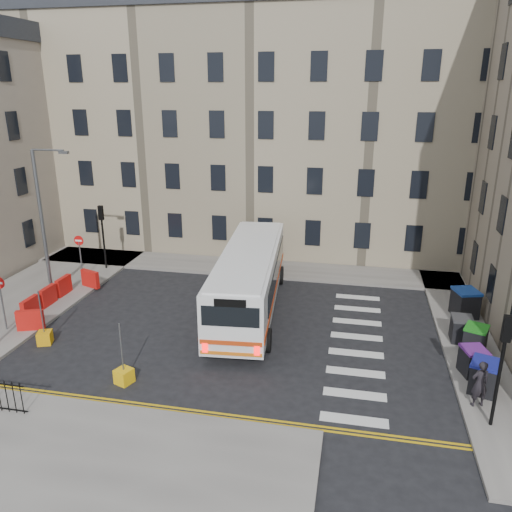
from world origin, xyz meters
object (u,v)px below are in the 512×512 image
(wheelie_bin_a, at_px, (484,376))
(pedestrian, at_px, (480,384))
(wheelie_bin_e, at_px, (465,303))
(wheelie_bin_d, at_px, (461,329))
(wheelie_bin_b, at_px, (473,361))
(bollard_yellow, at_px, (45,338))
(bollard_chevron, at_px, (124,376))
(streetlamp, at_px, (42,221))
(bus, at_px, (249,277))
(wheelie_bin_c, at_px, (475,339))

(wheelie_bin_a, relative_size, pedestrian, 0.78)
(wheelie_bin_e, bearing_deg, wheelie_bin_d, -119.65)
(wheelie_bin_b, distance_m, bollard_yellow, 18.63)
(wheelie_bin_d, xyz_separation_m, bollard_chevron, (-13.64, -6.14, -0.43))
(wheelie_bin_e, bearing_deg, pedestrian, -113.40)
(streetlamp, bearing_deg, bus, 1.50)
(wheelie_bin_c, distance_m, bollard_yellow, 19.31)
(wheelie_bin_b, relative_size, bollard_chevron, 2.04)
(wheelie_bin_a, xyz_separation_m, bollard_chevron, (-13.75, -2.03, -0.48))
(wheelie_bin_d, distance_m, bollard_chevron, 14.96)
(streetlamp, height_order, wheelie_bin_d, streetlamp)
(wheelie_bin_d, distance_m, bollard_yellow, 19.04)
(streetlamp, relative_size, wheelie_bin_e, 5.30)
(wheelie_bin_d, relative_size, bollard_yellow, 1.93)
(bollard_yellow, xyz_separation_m, bollard_chevron, (5.00, -2.27, 0.00))
(wheelie_bin_c, bearing_deg, wheelie_bin_a, -73.96)
(bollard_yellow, bearing_deg, pedestrian, -3.94)
(wheelie_bin_c, relative_size, bollard_chevron, 2.20)
(wheelie_bin_a, bearing_deg, streetlamp, -173.86)
(wheelie_bin_c, distance_m, wheelie_bin_e, 3.74)
(bus, relative_size, wheelie_bin_c, 9.19)
(bus, relative_size, wheelie_bin_a, 8.62)
(wheelie_bin_b, relative_size, wheelie_bin_d, 1.06)
(streetlamp, height_order, wheelie_bin_c, streetlamp)
(wheelie_bin_b, distance_m, bollard_chevron, 13.99)
(bus, height_order, wheelie_bin_c, bus)
(wheelie_bin_e, relative_size, bollard_yellow, 2.56)
(bollard_yellow, relative_size, bollard_chevron, 1.00)
(wheelie_bin_e, xyz_separation_m, bollard_chevron, (-14.30, -8.98, -0.56))
(wheelie_bin_c, height_order, wheelie_bin_e, wheelie_bin_e)
(wheelie_bin_b, relative_size, bollard_yellow, 2.04)
(bus, relative_size, wheelie_bin_b, 9.91)
(streetlamp, relative_size, wheelie_bin_b, 6.64)
(pedestrian, height_order, bollard_yellow, pedestrian)
(bus, bearing_deg, wheelie_bin_c, -18.03)
(bus, relative_size, bollard_chevron, 20.25)
(wheelie_bin_c, bearing_deg, bus, -171.39)
(wheelie_bin_c, relative_size, pedestrian, 0.73)
(streetlamp, bearing_deg, wheelie_bin_a, -13.96)
(bus, height_order, bollard_yellow, bus)
(wheelie_bin_a, xyz_separation_m, wheelie_bin_c, (0.32, 3.22, -0.05))
(wheelie_bin_a, xyz_separation_m, wheelie_bin_e, (0.55, 6.96, 0.07))
(bollard_yellow, bearing_deg, wheelie_bin_a, -0.74)
(wheelie_bin_c, bearing_deg, bollard_chevron, -137.83)
(wheelie_bin_a, xyz_separation_m, wheelie_bin_d, (-0.11, 4.11, -0.05))
(bus, distance_m, wheelie_bin_b, 11.20)
(bus, bearing_deg, wheelie_bin_d, -13.80)
(wheelie_bin_e, bearing_deg, bollard_chevron, -164.49)
(wheelie_bin_a, bearing_deg, wheelie_bin_b, 117.22)
(wheelie_bin_a, bearing_deg, wheelie_bin_d, 111.65)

